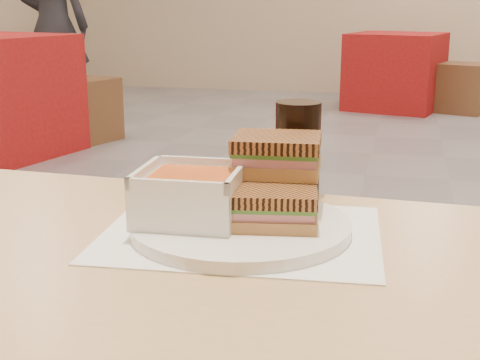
% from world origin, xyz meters
% --- Properties ---
extents(main_table, '(1.22, 0.74, 0.75)m').
position_xyz_m(main_table, '(-0.11, -2.14, 0.64)').
color(main_table, tan).
rests_on(main_table, ground).
extents(tray_liner, '(0.38, 0.31, 0.00)m').
position_xyz_m(tray_liner, '(0.02, -2.01, 0.75)').
color(tray_liner, white).
rests_on(tray_liner, main_table).
extents(plate, '(0.29, 0.29, 0.02)m').
position_xyz_m(plate, '(0.01, -2.01, 0.76)').
color(plate, white).
rests_on(plate, tray_liner).
extents(soup_bowl, '(0.14, 0.14, 0.07)m').
position_xyz_m(soup_bowl, '(-0.05, -2.02, 0.80)').
color(soup_bowl, white).
rests_on(soup_bowl, plate).
extents(panini_lower, '(0.12, 0.11, 0.05)m').
position_xyz_m(panini_lower, '(0.06, -2.02, 0.79)').
color(panini_lower, '#A07A43').
rests_on(panini_lower, plate).
extents(panini_upper, '(0.13, 0.11, 0.05)m').
position_xyz_m(panini_upper, '(0.05, -1.94, 0.84)').
color(panini_upper, '#A07A43').
rests_on(panini_upper, panini_lower).
extents(cola_glass, '(0.07, 0.07, 0.15)m').
position_xyz_m(cola_glass, '(0.06, -1.83, 0.83)').
color(cola_glass, black).
rests_on(cola_glass, main_table).
extents(bg_table_2, '(1.01, 1.01, 0.74)m').
position_xyz_m(bg_table_2, '(0.09, 3.98, 0.37)').
color(bg_table_2, maroon).
rests_on(bg_table_2, ground).
extents(bg_chair_0r, '(0.54, 0.54, 0.48)m').
position_xyz_m(bg_chair_0r, '(-2.17, 1.80, 0.24)').
color(bg_chair_0r, brown).
rests_on(bg_chair_0r, ground).
extents(bg_chair_2l, '(0.38, 0.38, 0.42)m').
position_xyz_m(bg_chair_2l, '(0.19, 4.22, 0.21)').
color(bg_chair_2l, brown).
rests_on(bg_chair_2l, ground).
extents(bg_chair_2r, '(0.53, 0.53, 0.47)m').
position_xyz_m(bg_chair_2r, '(0.74, 3.90, 0.23)').
color(bg_chair_2r, brown).
rests_on(bg_chair_2r, ground).
extents(patron_a, '(0.65, 0.46, 1.66)m').
position_xyz_m(patron_a, '(-2.76, 2.47, 0.83)').
color(patron_a, black).
rests_on(patron_a, ground).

